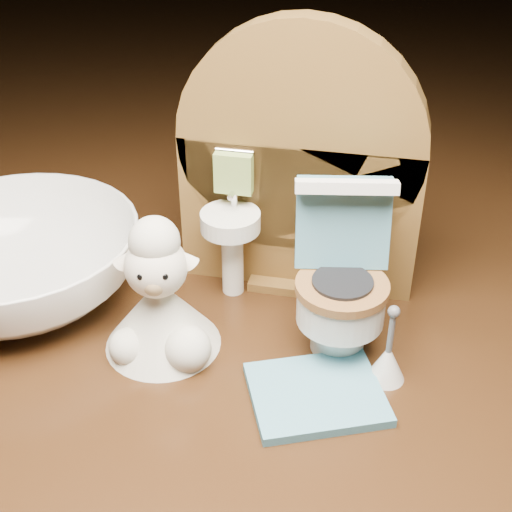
{
  "coord_description": "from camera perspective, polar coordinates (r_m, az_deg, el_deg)",
  "views": [
    {
      "loc": [
        0.05,
        -0.27,
        0.24
      ],
      "look_at": [
        -0.01,
        0.02,
        0.05
      ],
      "focal_mm": 50.0,
      "sensor_mm": 36.0,
      "label": 1
    }
  ],
  "objects": [
    {
      "name": "toilet_brush",
      "position": [
        0.35,
        10.47,
        -8.18
      ],
      "size": [
        0.02,
        0.02,
        0.04
      ],
      "color": "white",
      "rests_on": "ground"
    },
    {
      "name": "ceramic_bowl",
      "position": [
        0.41,
        -18.5,
        -0.51
      ],
      "size": [
        0.17,
        0.17,
        0.04
      ],
      "primitive_type": "imported",
      "rotation": [
        0.0,
        0.0,
        -0.32
      ],
      "color": "white",
      "rests_on": "ground"
    },
    {
      "name": "plush_lamb",
      "position": [
        0.35,
        -7.67,
        -3.89
      ],
      "size": [
        0.06,
        0.06,
        0.08
      ],
      "rotation": [
        0.0,
        0.0,
        0.23
      ],
      "color": "silver",
      "rests_on": "ground"
    },
    {
      "name": "bath_mat",
      "position": [
        0.34,
        4.85,
        -10.95
      ],
      "size": [
        0.08,
        0.07,
        0.0
      ],
      "primitive_type": "cube",
      "rotation": [
        0.0,
        0.0,
        0.4
      ],
      "color": "teal",
      "rests_on": "ground"
    },
    {
      "name": "toy_toilet",
      "position": [
        0.36,
        6.72,
        -2.3
      ],
      "size": [
        0.05,
        0.06,
        0.09
      ],
      "rotation": [
        0.0,
        0.0,
        0.18
      ],
      "color": "white",
      "rests_on": "ground"
    },
    {
      "name": "backdrop_panel",
      "position": [
        0.38,
        3.37,
        6.24
      ],
      "size": [
        0.13,
        0.05,
        0.15
      ],
      "color": "brown",
      "rests_on": "ground"
    }
  ]
}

